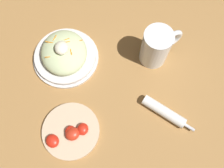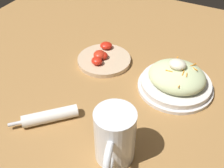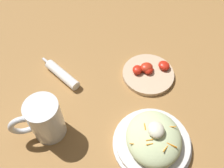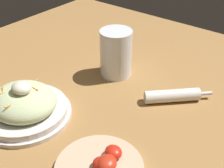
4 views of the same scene
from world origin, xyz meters
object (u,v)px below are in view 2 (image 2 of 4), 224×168
beer_mug (115,139)px  napkin_roll (50,116)px  salad_plate (176,80)px  tomato_plate (103,59)px

beer_mug → napkin_roll: beer_mug is taller
salad_plate → beer_mug: bearing=79.9°
beer_mug → napkin_roll: 0.22m
salad_plate → napkin_roll: salad_plate is taller
salad_plate → napkin_roll: 0.39m
beer_mug → tomato_plate: 0.40m
beer_mug → napkin_roll: (0.21, -0.02, -0.05)m
tomato_plate → salad_plate: bearing=175.4°
salad_plate → beer_mug: size_ratio=1.55×
salad_plate → beer_mug: (0.06, 0.31, 0.03)m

